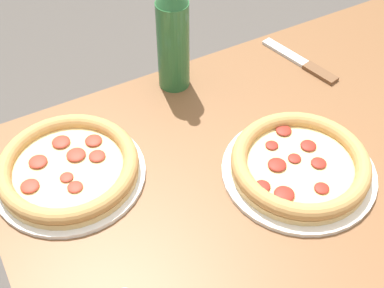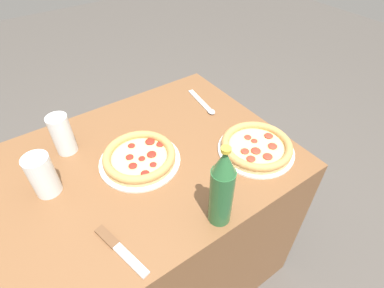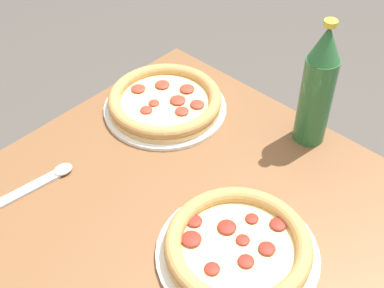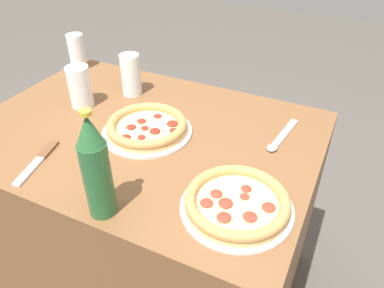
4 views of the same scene
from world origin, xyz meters
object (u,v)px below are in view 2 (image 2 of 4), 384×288
Objects in this scene: glass_iced_tea at (63,136)px; spoon at (204,105)px; glass_cola at (43,176)px; knife at (119,248)px; beer_bottle at (222,188)px; pizza_salami at (139,157)px; pizza_pepperoni at (256,147)px.

spoon is (-0.54, 0.06, -0.06)m from glass_iced_tea.
glass_cola is 0.71× the size of knife.
knife is (0.27, -0.07, -0.12)m from beer_bottle.
glass_iced_tea is 1.04× the size of glass_cola.
beer_bottle reaches higher than pizza_salami.
pizza_pepperoni reaches higher than spoon.
glass_iced_tea reaches higher than glass_cola.
spoon is (-0.56, -0.38, 0.00)m from knife.
knife is at bearing 6.59° from pizza_pepperoni.
pizza_salami is 1.95× the size of glass_cola.
pizza_pepperoni is 0.67m from glass_cola.
beer_bottle is (-0.26, 0.51, 0.06)m from glass_iced_tea.
pizza_salami is 0.31m from knife.
pizza_salami is at bearing 170.49° from glass_cola.
pizza_pepperoni is 1.83× the size of glass_iced_tea.
pizza_salami is at bearing 19.85° from spoon.
spoon is at bearing -122.48° from beer_bottle.
glass_iced_tea is 0.55m from spoon.
pizza_pepperoni is 1.91× the size of glass_cola.
beer_bottle is 0.30m from knife.
glass_cola is 0.65m from spoon.
spoon is (-0.65, -0.09, -0.06)m from glass_cola.
pizza_salami is 0.29m from glass_cola.
pizza_salami is at bearing -127.61° from knife.
glass_iced_tea is (0.53, -0.38, 0.05)m from pizza_pepperoni.
pizza_pepperoni is at bearing -173.41° from knife.
pizza_pepperoni is 0.32m from beer_bottle.
glass_iced_tea reaches higher than pizza_salami.
pizza_pepperoni is 1.31× the size of spoon.
glass_cola is 0.52× the size of beer_bottle.
knife is at bearing 88.33° from glass_iced_tea.
glass_cola is (0.63, -0.23, 0.04)m from pizza_pepperoni.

